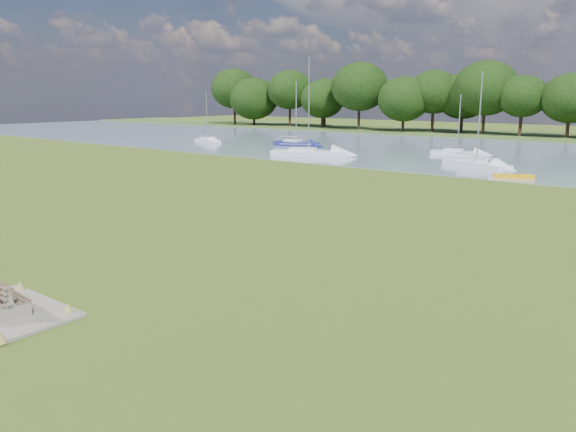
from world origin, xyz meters
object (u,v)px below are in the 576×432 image
Objects in this scene: sailboat_5 at (207,139)px; sailboat_7 at (296,142)px; kayak at (514,176)px; sailboat_0 at (476,162)px; sailboat_3 at (308,151)px; sailboat_4 at (457,151)px.

sailboat_7 is at bearing 31.87° from sailboat_5.
sailboat_0 is (-4.74, 4.58, 0.31)m from kayak.
sailboat_0 is 17.69m from sailboat_3.
sailboat_7 reaches higher than sailboat_4.
kayak is at bearing -32.39° from sailboat_3.
sailboat_4 is at bearing 102.27° from kayak.
kayak is 17.06m from sailboat_4.
sailboat_3 is 1.61× the size of sailboat_4.
sailboat_3 reaches higher than sailboat_5.
sailboat_7 is at bearing 109.91° from sailboat_3.
sailboat_3 is 1.30× the size of sailboat_7.
sailboat_3 is at bearing 5.08° from sailboat_5.
sailboat_3 reaches higher than sailboat_4.
sailboat_3 is at bearing -50.10° from sailboat_7.
sailboat_7 is at bearing 176.85° from sailboat_4.
kayak is 0.36× the size of sailboat_0.
kayak is 0.37× the size of sailboat_7.
sailboat_0 is at bearing -68.68° from sailboat_4.
sailboat_5 reaches higher than sailboat_4.
sailboat_4 is 20.32m from sailboat_7.
sailboat_0 is 1.23× the size of sailboat_5.
sailboat_7 reaches higher than sailboat_5.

